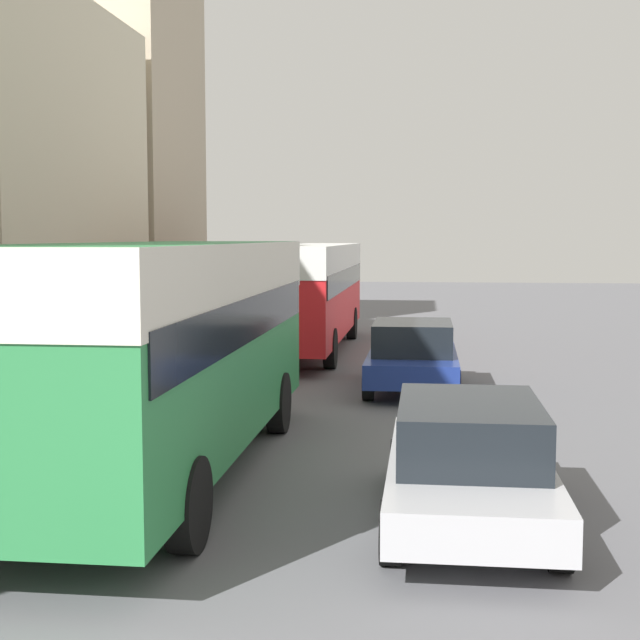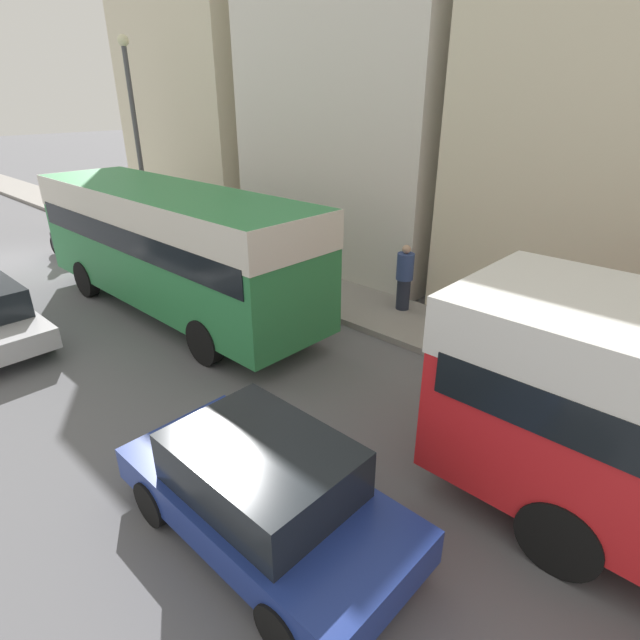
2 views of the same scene
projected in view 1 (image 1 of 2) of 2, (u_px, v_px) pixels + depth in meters
The scene contains 7 objects.
building_end_row at pixel (82, 148), 29.62m from camera, with size 6.85×6.39×12.31m.
bus_lead at pixel (162, 326), 11.88m from camera, with size 2.49×9.14×3.15m.
bus_following at pixel (300, 282), 24.97m from camera, with size 2.65×10.36×3.01m.
car_crossing at pixel (469, 460), 9.96m from camera, with size 1.85×4.26×1.40m.
car_far_curb at pixel (412, 355), 18.68m from camera, with size 1.91×4.00×1.46m.
pedestrian_near_curb at pixel (31, 356), 16.73m from camera, with size 0.43×0.43×1.69m.
pedestrian_walking_away at pixel (209, 306), 28.40m from camera, with size 0.36×0.36×1.70m.
Camera 1 is at (1.79, -3.52, 3.24)m, focal length 50.00 mm.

